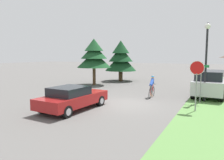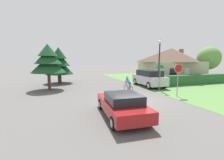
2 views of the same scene
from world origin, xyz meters
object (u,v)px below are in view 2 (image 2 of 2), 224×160
(sedan_left_lane, at_px, (122,105))
(conifer_tall_near, at_px, (48,60))
(street_name_sign, at_px, (160,73))
(stop_sign, at_px, (178,74))
(street_lamp, at_px, (159,57))
(parked_suv_right, at_px, (149,78))
(conifer_tall_far, at_px, (59,63))
(cottage_house, at_px, (171,64))
(deciduous_tree_right, at_px, (209,58))
(cyclist, at_px, (128,85))

(sedan_left_lane, bearing_deg, conifer_tall_near, 28.08)
(sedan_left_lane, distance_m, conifer_tall_near, 10.54)
(street_name_sign, bearing_deg, conifer_tall_near, 158.77)
(stop_sign, height_order, street_lamp, street_lamp)
(street_lamp, distance_m, street_name_sign, 1.70)
(parked_suv_right, xyz_separation_m, street_name_sign, (-0.40, -2.59, 0.81))
(conifer_tall_far, bearing_deg, sedan_left_lane, -76.29)
(street_lamp, height_order, conifer_tall_far, street_lamp)
(street_name_sign, xyz_separation_m, conifer_tall_near, (-10.52, 4.09, 1.24))
(cottage_house, bearing_deg, deciduous_tree_right, -6.65)
(street_lamp, bearing_deg, cottage_house, 43.06)
(cottage_house, bearing_deg, street_name_sign, -135.74)
(deciduous_tree_right, bearing_deg, conifer_tall_far, 174.18)
(cyclist, distance_m, street_name_sign, 3.47)
(stop_sign, height_order, street_name_sign, stop_sign)
(cottage_house, xyz_separation_m, street_lamp, (-6.83, -6.38, 0.86))
(sedan_left_lane, xyz_separation_m, parked_suv_right, (6.61, 7.82, 0.32))
(cottage_house, height_order, street_lamp, street_lamp)
(street_lamp, bearing_deg, deciduous_tree_right, 22.27)
(parked_suv_right, relative_size, conifer_tall_far, 1.02)
(street_lamp, relative_size, conifer_tall_far, 1.08)
(stop_sign, bearing_deg, conifer_tall_far, -45.29)
(street_lamp, xyz_separation_m, deciduous_tree_right, (13.67, 5.60, -0.01))
(conifer_tall_near, bearing_deg, cyclist, -27.82)
(cyclist, height_order, conifer_tall_near, conifer_tall_near)
(sedan_left_lane, relative_size, parked_suv_right, 0.92)
(sedan_left_lane, xyz_separation_m, street_name_sign, (6.21, 5.23, 1.13))
(cottage_house, relative_size, street_name_sign, 3.40)
(conifer_tall_near, bearing_deg, cottage_house, 9.07)
(street_name_sign, height_order, conifer_tall_near, conifer_tall_near)
(cottage_house, distance_m, cyclist, 12.41)
(deciduous_tree_right, bearing_deg, conifer_tall_near, -175.27)
(conifer_tall_far, bearing_deg, deciduous_tree_right, -5.82)
(conifer_tall_near, bearing_deg, parked_suv_right, -7.79)
(cyclist, relative_size, conifer_tall_near, 0.38)
(parked_suv_right, relative_size, street_lamp, 0.94)
(sedan_left_lane, distance_m, stop_sign, 6.91)
(cottage_house, bearing_deg, street_lamp, -137.05)
(parked_suv_right, xyz_separation_m, deciduous_tree_right, (13.48, 3.51, 2.41))
(conifer_tall_near, bearing_deg, street_name_sign, -21.23)
(cyclist, height_order, street_lamp, street_lamp)
(street_lamp, bearing_deg, street_name_sign, -112.96)
(stop_sign, bearing_deg, street_lamp, -90.89)
(conifer_tall_near, distance_m, conifer_tall_far, 4.52)
(parked_suv_right, bearing_deg, stop_sign, 176.77)
(conifer_tall_near, bearing_deg, street_lamp, -18.42)
(cyclist, bearing_deg, sedan_left_lane, 147.80)
(stop_sign, height_order, deciduous_tree_right, deciduous_tree_right)
(cottage_house, xyz_separation_m, stop_sign, (-7.06, -9.35, -0.60))
(cottage_house, distance_m, conifer_tall_near, 17.79)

